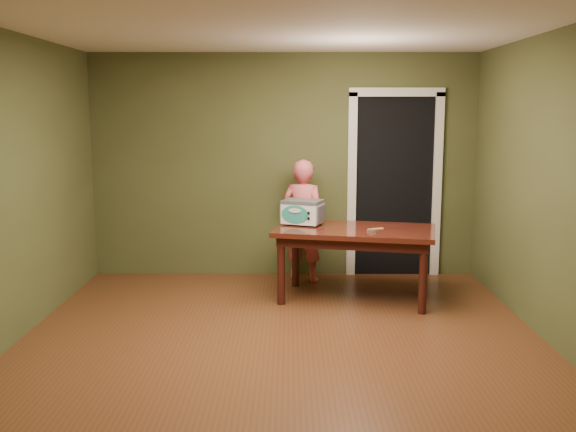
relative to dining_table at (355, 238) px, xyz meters
The scene contains 8 objects.
floor 1.75m from the dining_table, 117.14° to the right, with size 5.00×5.00×0.00m, color brown.
room_shell 1.94m from the dining_table, 117.14° to the right, with size 4.52×5.02×2.61m.
doorway 1.50m from the dining_table, 67.30° to the left, with size 1.10×0.66×2.25m.
dining_table is the anchor object (origin of this frame).
toy_oven 0.63m from the dining_table, 158.47° to the left, with size 0.49×0.41×0.26m.
baking_pan 0.28m from the dining_table, 56.03° to the right, with size 0.10×0.10×0.02m.
spatula 0.23m from the dining_table, 14.54° to the right, with size 0.18×0.03×0.01m, color #EFC868.
child 0.91m from the dining_table, 124.62° to the left, with size 0.51×0.34×1.40m, color #EA6068.
Camera 1 is at (0.07, -5.01, 1.94)m, focal length 40.00 mm.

